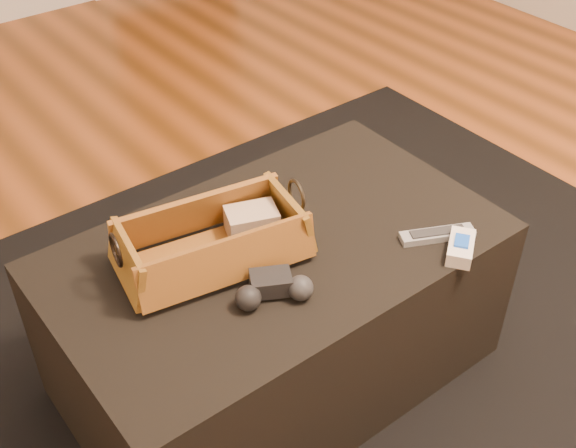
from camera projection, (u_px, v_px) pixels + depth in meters
floor at (280, 404)px, 1.79m from camera, size 5.00×5.50×0.01m
area_rug at (289, 383)px, 1.82m from camera, size 2.60×2.00×0.01m
ottoman at (276, 312)px, 1.72m from camera, size 1.00×0.60×0.42m
tv_remote at (207, 258)px, 1.52m from camera, size 0.22×0.06×0.02m
cloth_bundle at (252, 222)px, 1.58m from camera, size 0.13×0.11×0.06m
wicker_basket at (212, 243)px, 1.52m from camera, size 0.43×0.28×0.14m
game_controller at (273, 289)px, 1.44m from camera, size 0.17×0.13×0.05m
silver_remote at (437, 234)px, 1.60m from camera, size 0.17×0.11×0.02m
cream_gadget at (461, 247)px, 1.56m from camera, size 0.12×0.10×0.04m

